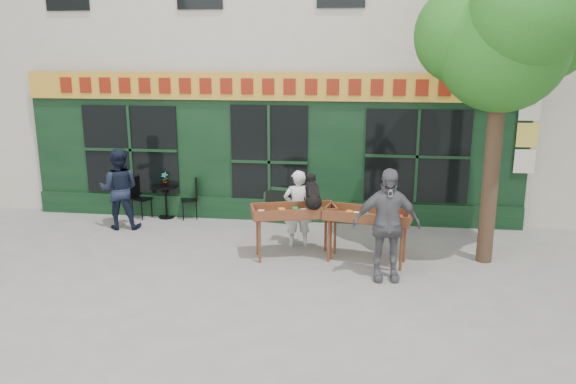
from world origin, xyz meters
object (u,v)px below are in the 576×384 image
(bistro_table, at_px, (166,195))
(man_left, at_px, (119,189))
(man_right, at_px, (386,225))
(book_cart_right, at_px, (367,219))
(woman, at_px, (298,208))
(book_cart_center, at_px, (294,214))
(dog, at_px, (313,191))

(bistro_table, relative_size, man_left, 0.44)
(man_right, xyz_separation_m, man_left, (-5.56, 2.11, -0.08))
(book_cart_right, relative_size, man_left, 0.92)
(woman, bearing_deg, book_cart_right, 135.75)
(book_cart_right, xyz_separation_m, man_right, (0.30, -0.75, 0.13))
(book_cart_center, xyz_separation_m, bistro_table, (-3.22, 2.16, -0.28))
(man_right, xyz_separation_m, bistro_table, (-4.86, 2.99, -0.41))
(book_cart_right, bearing_deg, man_right, -56.22)
(book_cart_center, bearing_deg, book_cart_right, -19.17)
(dog, distance_m, woman, 0.95)
(dog, bearing_deg, man_right, -46.83)
(dog, relative_size, woman, 0.40)
(book_cart_center, height_order, woman, woman)
(book_cart_center, xyz_separation_m, man_left, (-3.92, 1.28, 0.05))
(book_cart_center, relative_size, bistro_table, 2.12)
(book_cart_center, bearing_deg, man_left, 146.48)
(bistro_table, height_order, man_left, man_left)
(dog, height_order, woman, dog)
(man_right, bearing_deg, woman, 129.80)
(woman, bearing_deg, dog, 101.09)
(dog, xyz_separation_m, woman, (-0.35, 0.70, -0.53))
(man_right, bearing_deg, dog, 140.62)
(dog, relative_size, man_right, 0.32)
(book_cart_center, distance_m, woman, 0.65)
(book_cart_center, xyz_separation_m, man_right, (1.64, -0.84, 0.13))
(book_cart_right, height_order, bistro_table, book_cart_right)
(book_cart_center, xyz_separation_m, book_cart_right, (1.34, -0.09, 0.00))
(woman, distance_m, man_right, 2.22)
(woman, relative_size, bistro_table, 2.00)
(woman, bearing_deg, man_left, -24.56)
(man_left, bearing_deg, woman, 160.43)
(book_cart_center, bearing_deg, dog, -23.60)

